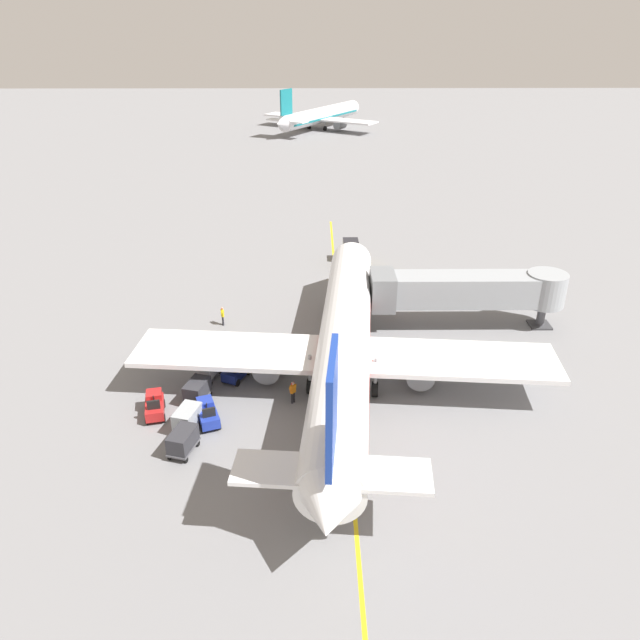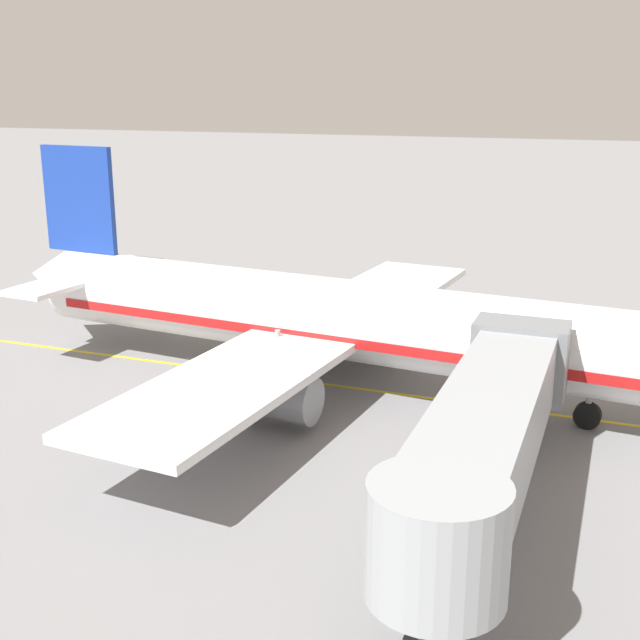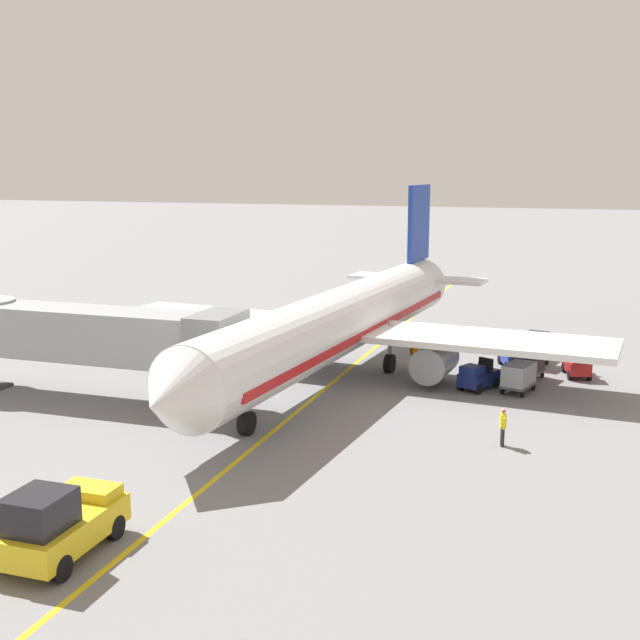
{
  "view_description": "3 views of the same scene",
  "coord_description": "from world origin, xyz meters",
  "px_view_note": "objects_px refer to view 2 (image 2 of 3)",
  "views": [
    {
      "loc": [
        -2.13,
        -37.27,
        24.35
      ],
      "look_at": [
        -1.72,
        6.76,
        2.26
      ],
      "focal_mm": 34.36,
      "sensor_mm": 36.0,
      "label": 1
    },
    {
      "loc": [
        33.91,
        13.38,
        13.5
      ],
      "look_at": [
        2.97,
        1.56,
        4.04
      ],
      "focal_mm": 45.79,
      "sensor_mm": 36.0,
      "label": 2
    },
    {
      "loc": [
        -13.21,
        44.26,
        11.9
      ],
      "look_at": [
        1.33,
        1.09,
        3.18
      ],
      "focal_mm": 44.96,
      "sensor_mm": 36.0,
      "label": 3
    }
  ],
  "objects_px": {
    "baggage_cart_tail_end": "(267,300)",
    "baggage_tug_trailing": "(344,299)",
    "ground_crew_wing_walker": "(559,329)",
    "ground_crew_loader": "(309,338)",
    "baggage_tug_lead": "(308,312)",
    "baggage_tug_spare": "(392,328)",
    "baggage_cart_second_in_train": "(354,308)",
    "baggage_cart_third_in_train": "(304,302)",
    "baggage_cart_front": "(401,314)",
    "jet_bridge": "(487,432)",
    "parked_airliner": "(334,320)"
  },
  "relations": [
    {
      "from": "jet_bridge",
      "to": "baggage_cart_second_in_train",
      "type": "height_order",
      "value": "jet_bridge"
    },
    {
      "from": "ground_crew_wing_walker",
      "to": "ground_crew_loader",
      "type": "distance_m",
      "value": 13.65
    },
    {
      "from": "parked_airliner",
      "to": "baggage_cart_tail_end",
      "type": "xyz_separation_m",
      "value": [
        -10.22,
        -8.1,
        -2.24
      ]
    },
    {
      "from": "parked_airliner",
      "to": "baggage_tug_spare",
      "type": "xyz_separation_m",
      "value": [
        -7.87,
        0.55,
        -2.47
      ]
    },
    {
      "from": "baggage_cart_front",
      "to": "baggage_tug_lead",
      "type": "bearing_deg",
      "value": -81.78
    },
    {
      "from": "parked_airliner",
      "to": "baggage_tug_spare",
      "type": "bearing_deg",
      "value": 175.98
    },
    {
      "from": "baggage_tug_trailing",
      "to": "baggage_cart_tail_end",
      "type": "bearing_deg",
      "value": -56.44
    },
    {
      "from": "baggage_cart_second_in_train",
      "to": "baggage_cart_third_in_train",
      "type": "distance_m",
      "value": 3.25
    },
    {
      "from": "baggage_cart_second_in_train",
      "to": "ground_crew_wing_walker",
      "type": "xyz_separation_m",
      "value": [
        0.2,
        11.78,
        0.0
      ]
    },
    {
      "from": "baggage_cart_tail_end",
      "to": "parked_airliner",
      "type": "bearing_deg",
      "value": 38.39
    },
    {
      "from": "baggage_tug_spare",
      "to": "baggage_cart_tail_end",
      "type": "height_order",
      "value": "baggage_tug_spare"
    },
    {
      "from": "baggage_cart_second_in_train",
      "to": "ground_crew_wing_walker",
      "type": "relative_size",
      "value": 1.76
    },
    {
      "from": "parked_airliner",
      "to": "baggage_cart_second_in_train",
      "type": "relative_size",
      "value": 12.55
    },
    {
      "from": "baggage_cart_third_in_train",
      "to": "baggage_tug_trailing",
      "type": "bearing_deg",
      "value": 146.26
    },
    {
      "from": "baggage_tug_lead",
      "to": "baggage_tug_spare",
      "type": "height_order",
      "value": "same"
    },
    {
      "from": "baggage_cart_third_in_train",
      "to": "parked_airliner",
      "type": "bearing_deg",
      "value": 28.98
    },
    {
      "from": "baggage_tug_spare",
      "to": "baggage_tug_lead",
      "type": "bearing_deg",
      "value": -103.82
    },
    {
      "from": "baggage_cart_second_in_train",
      "to": "ground_crew_wing_walker",
      "type": "distance_m",
      "value": 11.78
    },
    {
      "from": "jet_bridge",
      "to": "ground_crew_loader",
      "type": "distance_m",
      "value": 18.72
    },
    {
      "from": "baggage_cart_front",
      "to": "ground_crew_loader",
      "type": "height_order",
      "value": "ground_crew_loader"
    },
    {
      "from": "jet_bridge",
      "to": "baggage_cart_tail_end",
      "type": "relative_size",
      "value": 5.55
    },
    {
      "from": "jet_bridge",
      "to": "ground_crew_wing_walker",
      "type": "relative_size",
      "value": 9.78
    },
    {
      "from": "baggage_tug_trailing",
      "to": "ground_crew_loader",
      "type": "relative_size",
      "value": 1.6
    },
    {
      "from": "ground_crew_wing_walker",
      "to": "ground_crew_loader",
      "type": "height_order",
      "value": "same"
    },
    {
      "from": "baggage_tug_spare",
      "to": "baggage_cart_second_in_train",
      "type": "relative_size",
      "value": 0.93
    },
    {
      "from": "baggage_tug_spare",
      "to": "baggage_cart_second_in_train",
      "type": "height_order",
      "value": "baggage_tug_spare"
    },
    {
      "from": "baggage_tug_lead",
      "to": "baggage_cart_front",
      "type": "relative_size",
      "value": 0.93
    },
    {
      "from": "baggage_cart_third_in_train",
      "to": "ground_crew_wing_walker",
      "type": "height_order",
      "value": "ground_crew_wing_walker"
    },
    {
      "from": "jet_bridge",
      "to": "baggage_tug_trailing",
      "type": "height_order",
      "value": "jet_bridge"
    },
    {
      "from": "baggage_tug_trailing",
      "to": "baggage_tug_spare",
      "type": "relative_size",
      "value": 0.97
    },
    {
      "from": "baggage_cart_tail_end",
      "to": "ground_crew_loader",
      "type": "relative_size",
      "value": 1.76
    },
    {
      "from": "baggage_cart_third_in_train",
      "to": "ground_crew_wing_walker",
      "type": "xyz_separation_m",
      "value": [
        0.27,
        15.03,
        0.0
      ]
    },
    {
      "from": "jet_bridge",
      "to": "ground_crew_wing_walker",
      "type": "xyz_separation_m",
      "value": [
        -20.96,
        0.43,
        -2.51
      ]
    },
    {
      "from": "ground_crew_wing_walker",
      "to": "baggage_tug_spare",
      "type": "bearing_deg",
      "value": -75.66
    },
    {
      "from": "baggage_cart_tail_end",
      "to": "ground_crew_loader",
      "type": "height_order",
      "value": "ground_crew_loader"
    },
    {
      "from": "baggage_tug_spare",
      "to": "baggage_cart_front",
      "type": "relative_size",
      "value": 0.93
    },
    {
      "from": "ground_crew_wing_walker",
      "to": "baggage_tug_lead",
      "type": "bearing_deg",
      "value": -86.49
    },
    {
      "from": "baggage_tug_lead",
      "to": "ground_crew_wing_walker",
      "type": "xyz_separation_m",
      "value": [
        -0.87,
        14.26,
        0.24
      ]
    },
    {
      "from": "baggage_tug_lead",
      "to": "baggage_cart_front",
      "type": "bearing_deg",
      "value": 98.22
    },
    {
      "from": "jet_bridge",
      "to": "ground_crew_wing_walker",
      "type": "height_order",
      "value": "jet_bridge"
    },
    {
      "from": "baggage_cart_tail_end",
      "to": "baggage_tug_trailing",
      "type": "bearing_deg",
      "value": 123.56
    },
    {
      "from": "baggage_cart_tail_end",
      "to": "ground_crew_wing_walker",
      "type": "bearing_deg",
      "value": 89.58
    },
    {
      "from": "baggage_tug_spare",
      "to": "baggage_cart_tail_end",
      "type": "relative_size",
      "value": 0.93
    },
    {
      "from": "baggage_cart_third_in_train",
      "to": "baggage_tug_lead",
      "type": "bearing_deg",
      "value": 33.97
    },
    {
      "from": "jet_bridge",
      "to": "baggage_tug_trailing",
      "type": "distance_m",
      "value": 27.19
    },
    {
      "from": "parked_airliner",
      "to": "baggage_cart_third_in_train",
      "type": "xyz_separation_m",
      "value": [
        -10.37,
        -5.75,
        -2.24
      ]
    },
    {
      "from": "parked_airliner",
      "to": "ground_crew_loader",
      "type": "height_order",
      "value": "parked_airliner"
    },
    {
      "from": "parked_airliner",
      "to": "baggage_cart_tail_end",
      "type": "relative_size",
      "value": 12.55
    },
    {
      "from": "baggage_tug_trailing",
      "to": "baggage_cart_front",
      "type": "distance_m",
      "value": 5.36
    },
    {
      "from": "jet_bridge",
      "to": "baggage_cart_tail_end",
      "type": "height_order",
      "value": "jet_bridge"
    }
  ]
}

